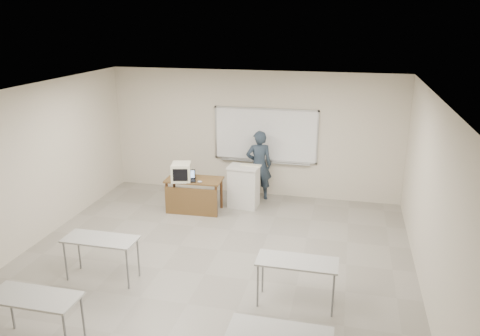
% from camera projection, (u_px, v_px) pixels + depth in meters
% --- Properties ---
extents(floor, '(7.00, 8.00, 0.01)m').
position_uv_depth(floor, '(205.00, 274.00, 7.92)').
color(floor, gray).
rests_on(floor, ground).
extents(whiteboard, '(2.48, 0.10, 1.31)m').
position_uv_depth(whiteboard, '(266.00, 136.00, 11.07)').
color(whiteboard, white).
rests_on(whiteboard, floor).
extents(student_desks, '(4.40, 2.20, 0.73)m').
position_uv_depth(student_desks, '(174.00, 281.00, 6.46)').
color(student_desks, '#AAA9A4').
rests_on(student_desks, floor).
extents(instructor_desk, '(1.23, 0.62, 0.75)m').
position_uv_depth(instructor_desk, '(193.00, 191.00, 10.30)').
color(instructor_desk, brown).
rests_on(instructor_desk, floor).
extents(podium, '(0.69, 0.50, 0.96)m').
position_uv_depth(podium, '(244.00, 186.00, 10.64)').
color(podium, white).
rests_on(podium, floor).
extents(crt_monitor, '(0.42, 0.46, 0.39)m').
position_uv_depth(crt_monitor, '(181.00, 172.00, 10.20)').
color(crt_monitor, beige).
rests_on(crt_monitor, instructor_desk).
extents(laptop, '(0.30, 0.27, 0.22)m').
position_uv_depth(laptop, '(190.00, 178.00, 10.20)').
color(laptop, black).
rests_on(laptop, instructor_desk).
extents(mouse, '(0.12, 0.10, 0.04)m').
position_uv_depth(mouse, '(200.00, 182.00, 10.09)').
color(mouse, '#B2B4BA').
rests_on(mouse, instructor_desk).
extents(keyboard, '(0.47, 0.19, 0.03)m').
position_uv_depth(keyboard, '(251.00, 165.00, 10.53)').
color(keyboard, beige).
rests_on(keyboard, podium).
extents(presenter, '(0.70, 0.56, 1.67)m').
position_uv_depth(presenter, '(259.00, 165.00, 10.99)').
color(presenter, black).
rests_on(presenter, floor).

